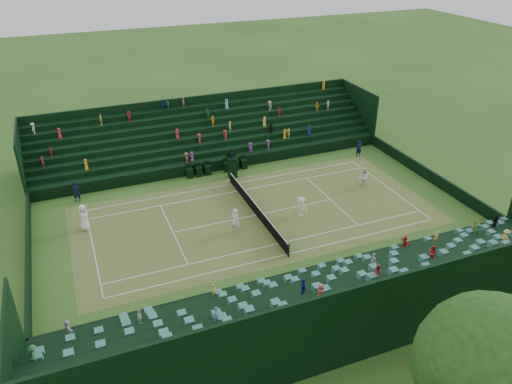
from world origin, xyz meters
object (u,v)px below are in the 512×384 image
at_px(player_near_east, 235,221).
at_px(player_far_west, 363,177).
at_px(tennis_net, 256,209).
at_px(player_near_west, 84,217).
at_px(umpire_chair, 232,165).
at_px(player_far_east, 301,207).

relative_size(player_near_east, player_far_west, 1.10).
relative_size(tennis_net, player_near_west, 5.80).
distance_m(umpire_chair, player_near_west, 13.24).
height_order(umpire_chair, player_near_east, umpire_chair).
bearing_deg(player_near_east, tennis_net, -92.08).
bearing_deg(player_near_west, player_far_west, -83.17).
height_order(umpire_chair, player_near_west, umpire_chair).
xyz_separation_m(umpire_chair, player_near_east, (8.38, -2.73, -0.20)).
bearing_deg(umpire_chair, player_near_west, -72.35).
bearing_deg(player_near_east, player_far_west, -116.16).
bearing_deg(player_far_west, umpire_chair, -112.39).
distance_m(tennis_net, player_far_west, 10.04).
bearing_deg(player_near_west, tennis_net, -91.37).
distance_m(player_near_east, player_far_west, 12.47).
bearing_deg(tennis_net, player_near_east, -53.96).
distance_m(tennis_net, player_far_east, 3.38).
bearing_deg(umpire_chair, player_far_east, 17.58).
height_order(tennis_net, player_near_west, player_near_west).
xyz_separation_m(player_far_west, player_far_east, (2.33, -6.90, -0.08)).
height_order(umpire_chair, player_far_west, umpire_chair).
xyz_separation_m(tennis_net, player_far_east, (1.35, 3.09, 0.27)).
bearing_deg(player_far_east, tennis_net, -148.12).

